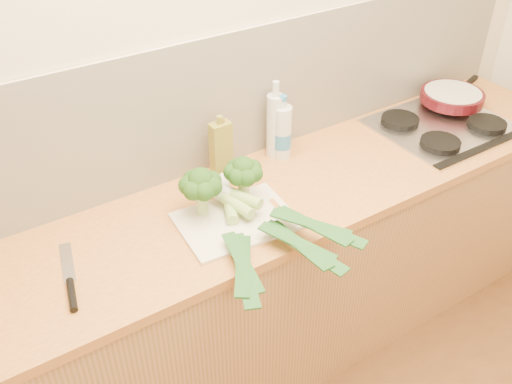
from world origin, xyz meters
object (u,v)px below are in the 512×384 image
gas_hob (444,125)px  skillet (452,96)px  chefs_knife (71,286)px  chopping_board (236,221)px

gas_hob → skillet: size_ratio=1.37×
chefs_knife → skillet: bearing=18.1°
chefs_knife → gas_hob: bearing=15.0°
gas_hob → chopping_board: gas_hob is taller
chopping_board → skillet: skillet is taller
chopping_board → chefs_knife: chefs_knife is taller
chopping_board → gas_hob: bearing=8.0°
gas_hob → skillet: bearing=33.4°
gas_hob → chefs_knife: bearing=-177.6°
gas_hob → chefs_knife: 1.74m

